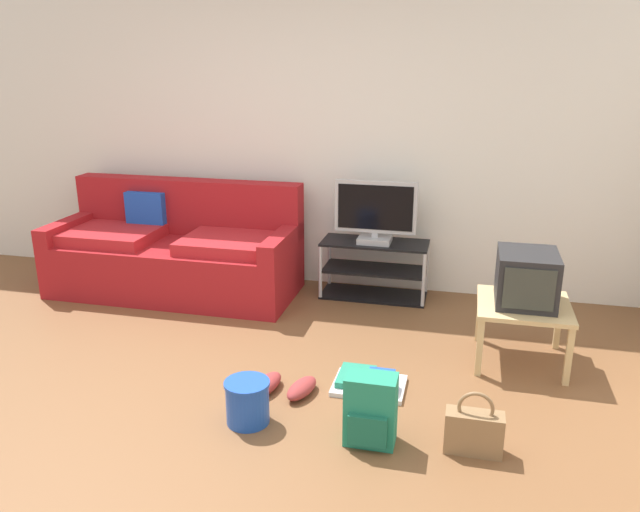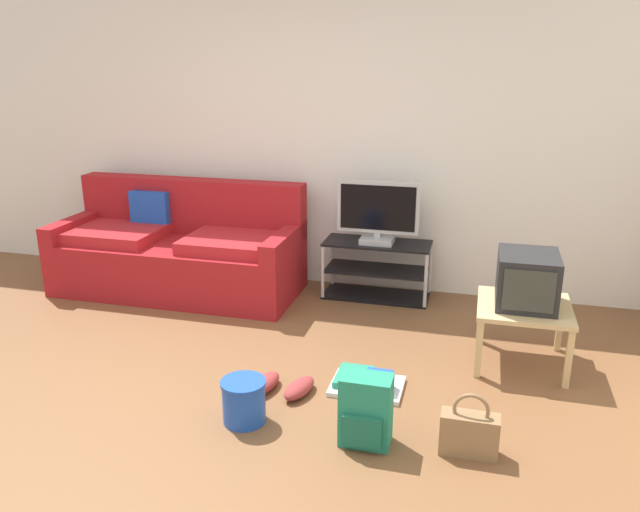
{
  "view_description": "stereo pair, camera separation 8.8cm",
  "coord_description": "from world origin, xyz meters",
  "px_view_note": "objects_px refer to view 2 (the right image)",
  "views": [
    {
      "loc": [
        1.39,
        -2.84,
        1.97
      ],
      "look_at": [
        0.44,
        1.12,
        0.67
      ],
      "focal_mm": 34.92,
      "sensor_mm": 36.0,
      "label": 1
    },
    {
      "loc": [
        1.48,
        -2.81,
        1.97
      ],
      "look_at": [
        0.44,
        1.12,
        0.67
      ],
      "focal_mm": 34.92,
      "sensor_mm": 36.0,
      "label": 2
    }
  ],
  "objects_px": {
    "handbag": "(469,433)",
    "floor_tray": "(366,382)",
    "tv_stand": "(377,270)",
    "backpack": "(366,411)",
    "cleaning_bucket": "(244,400)",
    "crt_tv": "(527,279)",
    "couch": "(180,252)",
    "side_table": "(524,313)",
    "sneakers_pair": "(282,386)",
    "flat_tv": "(378,213)"
  },
  "relations": [
    {
      "from": "backpack",
      "to": "crt_tv",
      "type": "bearing_deg",
      "value": 73.95
    },
    {
      "from": "handbag",
      "to": "sneakers_pair",
      "type": "height_order",
      "value": "handbag"
    },
    {
      "from": "sneakers_pair",
      "to": "side_table",
      "type": "bearing_deg",
      "value": 28.75
    },
    {
      "from": "couch",
      "to": "backpack",
      "type": "relative_size",
      "value": 5.35
    },
    {
      "from": "tv_stand",
      "to": "crt_tv",
      "type": "xyz_separation_m",
      "value": [
        1.14,
        -0.95,
        0.35
      ]
    },
    {
      "from": "backpack",
      "to": "sneakers_pair",
      "type": "xyz_separation_m",
      "value": [
        -0.59,
        0.38,
        -0.15
      ]
    },
    {
      "from": "backpack",
      "to": "tv_stand",
      "type": "bearing_deg",
      "value": 117.42
    },
    {
      "from": "tv_stand",
      "to": "backpack",
      "type": "relative_size",
      "value": 2.28
    },
    {
      "from": "flat_tv",
      "to": "floor_tray",
      "type": "distance_m",
      "value": 1.71
    },
    {
      "from": "tv_stand",
      "to": "cleaning_bucket",
      "type": "height_order",
      "value": "tv_stand"
    },
    {
      "from": "cleaning_bucket",
      "to": "floor_tray",
      "type": "height_order",
      "value": "cleaning_bucket"
    },
    {
      "from": "side_table",
      "to": "backpack",
      "type": "bearing_deg",
      "value": -125.48
    },
    {
      "from": "handbag",
      "to": "floor_tray",
      "type": "xyz_separation_m",
      "value": [
        -0.64,
        0.52,
        -0.08
      ]
    },
    {
      "from": "couch",
      "to": "crt_tv",
      "type": "distance_m",
      "value": 2.94
    },
    {
      "from": "couch",
      "to": "floor_tray",
      "type": "relative_size",
      "value": 4.74
    },
    {
      "from": "crt_tv",
      "to": "cleaning_bucket",
      "type": "distance_m",
      "value": 1.97
    },
    {
      "from": "couch",
      "to": "tv_stand",
      "type": "distance_m",
      "value": 1.73
    },
    {
      "from": "flat_tv",
      "to": "cleaning_bucket",
      "type": "xyz_separation_m",
      "value": [
        -0.39,
        -2.08,
        -0.61
      ]
    },
    {
      "from": "backpack",
      "to": "cleaning_bucket",
      "type": "bearing_deg",
      "value": -163.39
    },
    {
      "from": "cleaning_bucket",
      "to": "sneakers_pair",
      "type": "height_order",
      "value": "cleaning_bucket"
    },
    {
      "from": "side_table",
      "to": "sneakers_pair",
      "type": "xyz_separation_m",
      "value": [
        -1.42,
        -0.78,
        -0.32
      ]
    },
    {
      "from": "side_table",
      "to": "cleaning_bucket",
      "type": "distance_m",
      "value": 1.92
    },
    {
      "from": "flat_tv",
      "to": "handbag",
      "type": "height_order",
      "value": "flat_tv"
    },
    {
      "from": "handbag",
      "to": "backpack",
      "type": "bearing_deg",
      "value": -175.59
    },
    {
      "from": "flat_tv",
      "to": "floor_tray",
      "type": "bearing_deg",
      "value": -82.19
    },
    {
      "from": "crt_tv",
      "to": "sneakers_pair",
      "type": "xyz_separation_m",
      "value": [
        -1.42,
        -0.8,
        -0.55
      ]
    },
    {
      "from": "flat_tv",
      "to": "handbag",
      "type": "xyz_separation_m",
      "value": [
        0.85,
        -2.06,
        -0.62
      ]
    },
    {
      "from": "couch",
      "to": "side_table",
      "type": "xyz_separation_m",
      "value": [
        2.85,
        -0.71,
        0.02
      ]
    },
    {
      "from": "backpack",
      "to": "cleaning_bucket",
      "type": "height_order",
      "value": "backpack"
    },
    {
      "from": "tv_stand",
      "to": "flat_tv",
      "type": "bearing_deg",
      "value": -90.0
    },
    {
      "from": "side_table",
      "to": "crt_tv",
      "type": "bearing_deg",
      "value": 90.0
    },
    {
      "from": "couch",
      "to": "side_table",
      "type": "relative_size",
      "value": 3.51
    },
    {
      "from": "crt_tv",
      "to": "side_table",
      "type": "bearing_deg",
      "value": -90.0
    },
    {
      "from": "couch",
      "to": "cleaning_bucket",
      "type": "distance_m",
      "value": 2.28
    },
    {
      "from": "cleaning_bucket",
      "to": "flat_tv",
      "type": "bearing_deg",
      "value": 79.44
    },
    {
      "from": "couch",
      "to": "side_table",
      "type": "distance_m",
      "value": 2.94
    },
    {
      "from": "couch",
      "to": "handbag",
      "type": "height_order",
      "value": "couch"
    },
    {
      "from": "handbag",
      "to": "cleaning_bucket",
      "type": "xyz_separation_m",
      "value": [
        -1.24,
        -0.01,
        0.01
      ]
    },
    {
      "from": "backpack",
      "to": "handbag",
      "type": "distance_m",
      "value": 0.54
    },
    {
      "from": "couch",
      "to": "flat_tv",
      "type": "xyz_separation_m",
      "value": [
        1.71,
        0.23,
        0.4
      ]
    },
    {
      "from": "tv_stand",
      "to": "floor_tray",
      "type": "xyz_separation_m",
      "value": [
        0.21,
        -1.56,
        -0.2
      ]
    },
    {
      "from": "side_table",
      "to": "crt_tv",
      "type": "xyz_separation_m",
      "value": [
        0.0,
        0.02,
        0.23
      ]
    },
    {
      "from": "crt_tv",
      "to": "handbag",
      "type": "height_order",
      "value": "crt_tv"
    },
    {
      "from": "floor_tray",
      "to": "cleaning_bucket",
      "type": "bearing_deg",
      "value": -138.29
    },
    {
      "from": "handbag",
      "to": "tv_stand",
      "type": "bearing_deg",
      "value": 112.14
    },
    {
      "from": "backpack",
      "to": "cleaning_bucket",
      "type": "distance_m",
      "value": 0.7
    },
    {
      "from": "handbag",
      "to": "flat_tv",
      "type": "bearing_deg",
      "value": 112.35
    },
    {
      "from": "tv_stand",
      "to": "cleaning_bucket",
      "type": "xyz_separation_m",
      "value": [
        -0.39,
        -2.1,
        -0.11
      ]
    },
    {
      "from": "cleaning_bucket",
      "to": "sneakers_pair",
      "type": "xyz_separation_m",
      "value": [
        0.11,
        0.35,
        -0.09
      ]
    },
    {
      "from": "side_table",
      "to": "floor_tray",
      "type": "distance_m",
      "value": 1.16
    }
  ]
}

